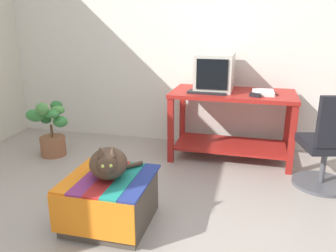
{
  "coord_description": "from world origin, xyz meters",
  "views": [
    {
      "loc": [
        0.72,
        -2.04,
        1.47
      ],
      "look_at": [
        0.0,
        0.85,
        0.55
      ],
      "focal_mm": 36.48,
      "sensor_mm": 36.0,
      "label": 1
    }
  ],
  "objects": [
    {
      "name": "ottoman_with_blanket",
      "position": [
        -0.25,
        0.06,
        0.19
      ],
      "size": [
        0.61,
        0.63,
        0.38
      ],
      "color": "#4C4238",
      "rests_on": "ground_plane"
    },
    {
      "name": "tv_monitor",
      "position": [
        0.32,
        1.66,
        0.94
      ],
      "size": [
        0.39,
        0.51,
        0.39
      ],
      "rotation": [
        0.0,
        0.0,
        -0.01
      ],
      "color": "#BCB7A8",
      "rests_on": "desk"
    },
    {
      "name": "stapler",
      "position": [
        0.76,
        1.4,
        0.77
      ],
      "size": [
        0.11,
        0.08,
        0.04
      ],
      "primitive_type": "cube",
      "rotation": [
        0.0,
        0.0,
        1.14
      ],
      "color": "black",
      "rests_on": "desk"
    },
    {
      "name": "ground_plane",
      "position": [
        0.0,
        0.0,
        0.0
      ],
      "size": [
        14.0,
        14.0,
        0.0
      ],
      "primitive_type": "plane",
      "color": "#9E9389"
    },
    {
      "name": "office_chair",
      "position": [
        1.42,
        1.06,
        0.39
      ],
      "size": [
        0.52,
        0.52,
        0.89
      ],
      "rotation": [
        0.0,
        0.0,
        3.39
      ],
      "color": "#4C4C51",
      "rests_on": "ground_plane"
    },
    {
      "name": "back_wall",
      "position": [
        0.0,
        2.05,
        1.3
      ],
      "size": [
        8.0,
        0.1,
        2.6
      ],
      "primitive_type": "cube",
      "color": "silver",
      "rests_on": "ground_plane"
    },
    {
      "name": "cat",
      "position": [
        -0.24,
        0.05,
        0.49
      ],
      "size": [
        0.39,
        0.48,
        0.29
      ],
      "rotation": [
        0.0,
        0.0,
        0.37
      ],
      "color": "#473323",
      "rests_on": "ottoman_with_blanket"
    },
    {
      "name": "book",
      "position": [
        0.84,
        1.55,
        0.76
      ],
      "size": [
        0.22,
        0.27,
        0.04
      ],
      "primitive_type": "cube",
      "rotation": [
        0.0,
        0.0,
        0.03
      ],
      "color": "white",
      "rests_on": "desk"
    },
    {
      "name": "keyboard",
      "position": [
        0.27,
        1.45,
        0.76
      ],
      "size": [
        0.41,
        0.18,
        0.02
      ],
      "primitive_type": "cube",
      "rotation": [
        0.0,
        0.0,
        -0.07
      ],
      "color": "black",
      "rests_on": "desk"
    },
    {
      "name": "pen",
      "position": [
        0.95,
        1.59,
        0.75
      ],
      "size": [
        0.09,
        0.12,
        0.01
      ],
      "primitive_type": "cylinder",
      "rotation": [
        0.0,
        1.57,
        2.18
      ],
      "color": "black",
      "rests_on": "desk"
    },
    {
      "name": "desk",
      "position": [
        0.53,
        1.6,
        0.51
      ],
      "size": [
        1.31,
        0.68,
        0.75
      ],
      "rotation": [
        0.0,
        0.0,
        -0.01
      ],
      "color": "maroon",
      "rests_on": "ground_plane"
    },
    {
      "name": "potted_plant",
      "position": [
        -1.43,
        1.17,
        0.29
      ],
      "size": [
        0.44,
        0.39,
        0.64
      ],
      "color": "brown",
      "rests_on": "ground_plane"
    }
  ]
}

